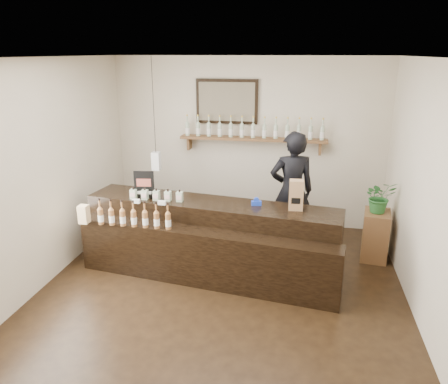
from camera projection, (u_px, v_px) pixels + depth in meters
ground at (220, 295)px, 5.37m from camera, size 5.00×5.00×0.00m
room_shell at (219, 160)px, 4.85m from camera, size 5.00×5.00×5.00m
back_wall_decor at (238, 123)px, 7.08m from camera, size 2.66×0.96×1.69m
counter at (209, 241)px, 5.82m from camera, size 3.48×1.40×1.12m
promo_sign at (144, 185)px, 5.88m from camera, size 0.27×0.06×0.38m
paper_bag at (296, 195)px, 5.44m from camera, size 0.18×0.14×0.39m
tape_dispenser at (256, 202)px, 5.64m from camera, size 0.14×0.07×0.11m
side_cabinet at (375, 235)px, 6.24m from camera, size 0.42×0.53×0.70m
potted_plant at (380, 197)px, 6.06m from camera, size 0.49×0.46×0.46m
shopkeeper at (292, 184)px, 6.38m from camera, size 0.84×0.66×2.03m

